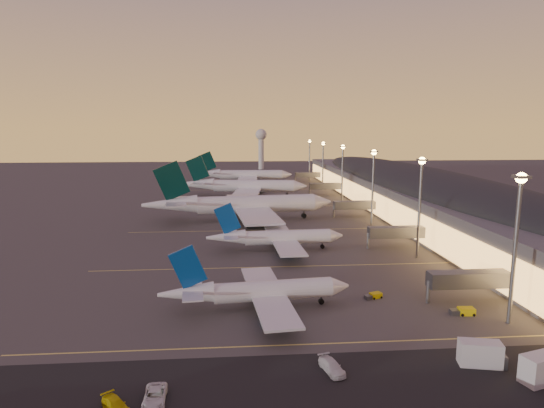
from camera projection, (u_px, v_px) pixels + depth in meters
The scene contains 17 objects.
ground at pixel (278, 261), 114.36m from camera, with size 700.00×700.00×0.00m, color #3D3A38.
airliner_narrow_south at pixel (257, 292), 83.52m from camera, with size 35.61×31.96×12.71m.
airliner_narrow_north at pixel (276, 238), 123.82m from camera, with size 37.66×33.65×13.46m.
airliner_wide_near at pixel (240, 205), 163.75m from camera, with size 68.71×62.96×21.98m.
airliner_wide_mid at pixel (243, 186), 221.06m from camera, with size 62.89×57.69×20.12m.
airliner_wide_far at pixel (242, 175), 275.83m from camera, with size 60.53×55.13×19.38m.
terminal_building at pixel (410, 187), 188.93m from camera, with size 56.35×255.00×17.46m.
light_masts at pixel (354, 168), 178.15m from camera, with size 2.20×217.20×25.90m.
radar_tower at pixel (261, 142), 367.19m from camera, with size 9.00×9.00×32.50m.
service_lane at pixel (317, 384), 59.29m from camera, with size 260.00×16.00×0.01m.
lane_markings at pixel (267, 227), 153.69m from camera, with size 90.00×180.36×0.00m.
baggage_tug_a at pixel (463, 311), 81.28m from camera, with size 4.34×2.09×1.26m.
baggage_tug_b at pixel (374, 296), 89.15m from camera, with size 3.74×2.44×1.04m.
catering_truck_a at pixel (482, 354), 63.68m from camera, with size 6.60×3.65×3.51m.
service_van_a at pixel (155, 397), 55.07m from camera, with size 2.66×5.78×1.61m, color silver.
service_van_b at pixel (116, 405), 53.52m from camera, with size 2.00×4.91×1.43m, color #D5C409.
service_van_c at pixel (332, 366), 62.15m from camera, with size 2.16×5.31×1.54m, color silver.
Camera 1 is at (-10.14, -109.98, 32.97)m, focal length 30.00 mm.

